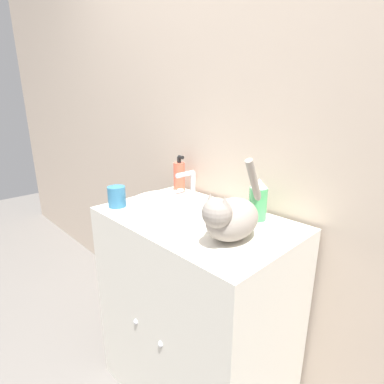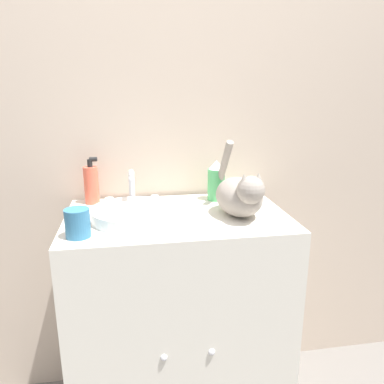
% 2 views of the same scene
% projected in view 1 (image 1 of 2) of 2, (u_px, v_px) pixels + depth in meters
% --- Properties ---
extents(wall_back, '(6.00, 0.05, 2.50)m').
position_uv_depth(wall_back, '(244.00, 127.00, 1.31)').
color(wall_back, '#C6B29E').
rests_on(wall_back, ground_plane).
extents(vanity_cabinet, '(0.81, 0.52, 0.91)m').
position_uv_depth(vanity_cabinet, '(195.00, 311.00, 1.34)').
color(vanity_cabinet, silver).
rests_on(vanity_cabinet, ground_plane).
extents(sink_basin, '(0.30, 0.30, 0.04)m').
position_uv_depth(sink_basin, '(166.00, 204.00, 1.30)').
color(sink_basin, white).
rests_on(sink_basin, vanity_cabinet).
extents(faucet, '(0.21, 0.11, 0.15)m').
position_uv_depth(faucet, '(191.00, 188.00, 1.39)').
color(faucet, silver).
rests_on(faucet, vanity_cabinet).
extents(cat, '(0.19, 0.36, 0.26)m').
position_uv_depth(cat, '(231.00, 217.00, 1.00)').
color(cat, gray).
rests_on(cat, vanity_cabinet).
extents(soap_bottle, '(0.06, 0.06, 0.19)m').
position_uv_depth(soap_bottle, '(179.00, 176.00, 1.54)').
color(soap_bottle, '#EF6047').
rests_on(soap_bottle, vanity_cabinet).
extents(spray_bottle, '(0.07, 0.07, 0.17)m').
position_uv_depth(spray_bottle, '(258.00, 200.00, 1.17)').
color(spray_bottle, '#4CB266').
rests_on(spray_bottle, vanity_cabinet).
extents(cup, '(0.08, 0.08, 0.09)m').
position_uv_depth(cup, '(117.00, 197.00, 1.32)').
color(cup, teal).
rests_on(cup, vanity_cabinet).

